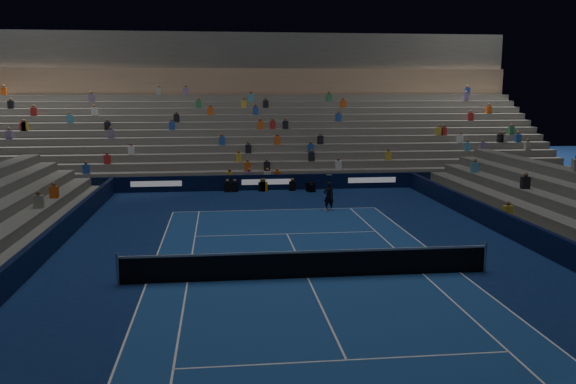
{
  "coord_description": "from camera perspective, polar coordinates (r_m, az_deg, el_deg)",
  "views": [
    {
      "loc": [
        -2.93,
        -19.58,
        6.44
      ],
      "look_at": [
        0.0,
        6.0,
        2.0
      ],
      "focal_mm": 37.12,
      "sensor_mm": 36.0,
      "label": 1
    }
  ],
  "objects": [
    {
      "name": "sponsor_barrier_west",
      "position": [
        21.55,
        -24.75,
        -7.14
      ],
      "size": [
        0.25,
        37.0,
        1.0
      ],
      "primitive_type": "cube",
      "color": "black",
      "rests_on": "ground"
    },
    {
      "name": "tennis_net",
      "position": [
        20.67,
        1.91,
        -6.91
      ],
      "size": [
        12.9,
        0.1,
        1.1
      ],
      "color": "#B2B2B7",
      "rests_on": "ground"
    },
    {
      "name": "sponsor_barrier_far",
      "position": [
        38.65,
        -2.11,
        0.94
      ],
      "size": [
        44.0,
        0.25,
        1.0
      ],
      "primitive_type": "cube",
      "color": "black",
      "rests_on": "ground"
    },
    {
      "name": "ground",
      "position": [
        20.82,
        1.9,
        -8.24
      ],
      "size": [
        90.0,
        90.0,
        0.0
      ],
      "primitive_type": "plane",
      "color": "#0D2051",
      "rests_on": "ground"
    },
    {
      "name": "broadcast_camera",
      "position": [
        38.0,
        2.19,
        0.49
      ],
      "size": [
        0.6,
        0.96,
        0.59
      ],
      "color": "black",
      "rests_on": "ground"
    },
    {
      "name": "court_surface",
      "position": [
        20.82,
        1.9,
        -8.23
      ],
      "size": [
        10.97,
        23.77,
        0.01
      ],
      "primitive_type": "cube",
      "color": "navy",
      "rests_on": "ground"
    },
    {
      "name": "grandstand_main",
      "position": [
        47.67,
        -3.01,
        6.09
      ],
      "size": [
        44.0,
        15.2,
        11.2
      ],
      "color": "slate",
      "rests_on": "ground"
    },
    {
      "name": "tennis_player",
      "position": [
        32.06,
        3.93,
        -0.4
      ],
      "size": [
        0.63,
        0.47,
        1.56
      ],
      "primitive_type": "imported",
      "rotation": [
        0.0,
        0.0,
        3.32
      ],
      "color": "black",
      "rests_on": "ground"
    },
    {
      "name": "sponsor_barrier_east",
      "position": [
        24.05,
        25.54,
        -5.5
      ],
      "size": [
        0.25,
        37.0,
        1.0
      ],
      "primitive_type": "cube",
      "color": "black",
      "rests_on": "ground"
    }
  ]
}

